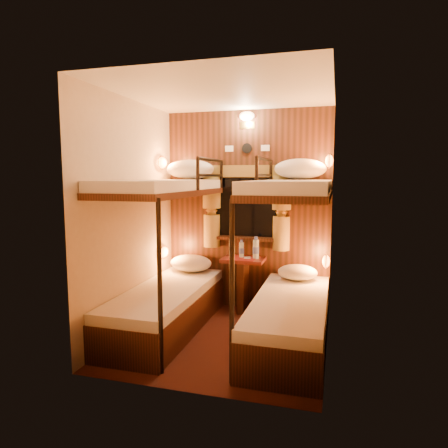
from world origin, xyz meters
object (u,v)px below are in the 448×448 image
(table, at_px, (243,277))
(bottle_left, at_px, (242,250))
(bunk_left, at_px, (166,278))
(bottle_right, at_px, (256,249))
(bunk_right, at_px, (290,287))

(table, height_order, bottle_left, bottle_left)
(bunk_left, xyz_separation_m, bottle_right, (0.79, 0.81, 0.21))
(bottle_left, xyz_separation_m, bottle_right, (0.18, -0.01, 0.02))
(bunk_right, bearing_deg, bottle_left, 129.65)
(bunk_right, xyz_separation_m, table, (-0.65, 0.78, -0.14))
(bottle_left, bearing_deg, bottle_right, -3.65)
(bunk_right, distance_m, table, 1.02)
(table, height_order, bottle_right, bottle_right)
(table, bearing_deg, bottle_left, 129.27)
(table, distance_m, bottle_right, 0.38)
(bunk_right, bearing_deg, table, 129.67)
(bunk_left, xyz_separation_m, bunk_right, (1.30, 0.00, 0.00))
(bunk_left, bearing_deg, bottle_right, 45.41)
(bottle_right, bearing_deg, bunk_left, -134.59)
(table, relative_size, bottle_left, 3.05)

